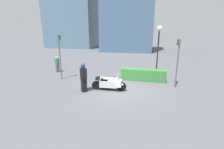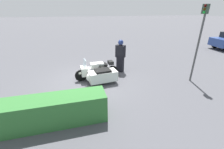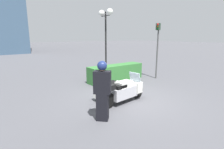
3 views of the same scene
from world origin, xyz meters
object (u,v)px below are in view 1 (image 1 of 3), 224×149
Objects in this scene: twin_lamp_post at (159,35)px; police_motorcycle at (110,82)px; traffic_light_near at (178,56)px; traffic_light_far at (60,51)px; pedestrian_bystander at (57,64)px; officer_rider at (84,77)px; hedge_bush_curbside at (143,75)px.

police_motorcycle is at bearing -120.91° from twin_lamp_post.
twin_lamp_post is 1.33× the size of traffic_light_near.
traffic_light_near is 8.99m from traffic_light_far.
pedestrian_bystander is (-2.00, 2.23, -1.57)m from traffic_light_far.
police_motorcycle is 0.70× the size of traffic_light_near.
police_motorcycle is 6.85m from twin_lamp_post.
police_motorcycle is at bearing 170.08° from officer_rider.
traffic_light_far is (-6.66, -1.53, 1.91)m from hedge_bush_curbside.
officer_rider is 1.18× the size of pedestrian_bystander.
traffic_light_far reaches higher than police_motorcycle.
pedestrian_bystander reaches higher than police_motorcycle.
police_motorcycle reaches higher than hedge_bush_curbside.
twin_lamp_post reaches higher than hedge_bush_curbside.
officer_rider is at bearing -151.19° from police_motorcycle.
hedge_bush_curbside is 0.80× the size of twin_lamp_post.
officer_rider is 0.53× the size of hedge_bush_curbside.
twin_lamp_post is at bearing -171.00° from officer_rider.
traffic_light_far reaches higher than officer_rider.
twin_lamp_post reaches higher than police_motorcycle.
police_motorcycle is 0.52× the size of twin_lamp_post.
hedge_bush_curbside is 4.21m from twin_lamp_post.
twin_lamp_post is at bearing 53.32° from police_motorcycle.
twin_lamp_post is at bearing -51.54° from pedestrian_bystander.
twin_lamp_post is at bearing 67.08° from hedge_bush_curbside.
twin_lamp_post reaches higher than pedestrian_bystander.
traffic_light_near is at bearing -26.18° from hedge_bush_curbside.
pedestrian_bystander is (-6.62, 3.39, 0.35)m from police_motorcycle.
police_motorcycle is at bearing -89.11° from pedestrian_bystander.
police_motorcycle is at bearing -30.96° from traffic_light_far.
traffic_light_far is at bearing -110.15° from pedestrian_bystander.
traffic_light_near is (2.31, -1.14, 1.75)m from hedge_bush_curbside.
officer_rider is 6.77m from pedestrian_bystander.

